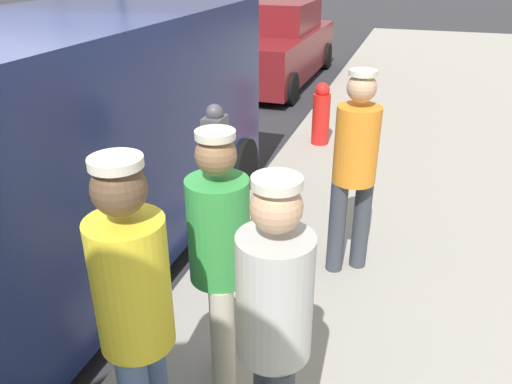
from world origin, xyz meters
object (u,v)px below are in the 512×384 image
(pedestrian_in_gray, at_px, (274,323))
(fire_hydrant, at_px, (321,114))
(parked_sedan_ahead, at_px, (272,46))
(pedestrian_in_green, at_px, (220,253))
(parked_van, at_px, (36,154))
(pedestrian_in_orange, at_px, (355,163))
(parking_meter_near, at_px, (216,170))
(pedestrian_in_yellow, at_px, (135,311))

(pedestrian_in_gray, xyz_separation_m, fire_hydrant, (-0.73, 4.93, -0.54))
(pedestrian_in_gray, relative_size, parked_sedan_ahead, 0.38)
(pedestrian_in_green, xyz_separation_m, parked_van, (-1.88, 0.82, 0.05))
(pedestrian_in_gray, bearing_deg, pedestrian_in_green, 133.59)
(pedestrian_in_green, relative_size, parked_sedan_ahead, 0.38)
(pedestrian_in_green, bearing_deg, pedestrian_in_orange, 70.34)
(pedestrian_in_gray, distance_m, pedestrian_in_orange, 1.98)
(parked_sedan_ahead, bearing_deg, pedestrian_in_orange, -68.85)
(pedestrian_in_green, distance_m, fire_hydrant, 4.50)
(parking_meter_near, distance_m, parked_sedan_ahead, 7.74)
(pedestrian_in_gray, bearing_deg, parking_meter_near, 120.99)
(pedestrian_in_yellow, bearing_deg, pedestrian_in_gray, 16.11)
(pedestrian_in_green, xyz_separation_m, fire_hydrant, (-0.28, 4.46, -0.53))
(pedestrian_in_orange, bearing_deg, parked_sedan_ahead, 111.15)
(parking_meter_near, height_order, pedestrian_in_orange, pedestrian_in_orange)
(pedestrian_in_orange, distance_m, pedestrian_in_green, 1.60)
(parking_meter_near, xyz_separation_m, pedestrian_in_green, (0.38, -0.90, -0.08))
(parked_sedan_ahead, bearing_deg, parked_van, -88.03)
(parked_van, relative_size, parked_sedan_ahead, 1.18)
(pedestrian_in_yellow, bearing_deg, pedestrian_in_green, 76.97)
(pedestrian_in_gray, xyz_separation_m, parked_van, (-2.33, 1.29, 0.05))
(parked_van, bearing_deg, parking_meter_near, 3.36)
(fire_hydrant, bearing_deg, parking_meter_near, -91.61)
(pedestrian_in_yellow, bearing_deg, parking_meter_near, 98.40)
(pedestrian_in_green, height_order, parked_sedan_ahead, pedestrian_in_green)
(parked_van, height_order, fire_hydrant, parked_van)
(parking_meter_near, xyz_separation_m, pedestrian_in_gray, (0.83, -1.38, -0.07))
(pedestrian_in_orange, relative_size, pedestrian_in_green, 1.01)
(pedestrian_in_orange, xyz_separation_m, fire_hydrant, (-0.82, 2.95, -0.55))
(pedestrian_in_gray, bearing_deg, fire_hydrant, 98.38)
(parked_van, distance_m, parked_sedan_ahead, 7.63)
(pedestrian_in_orange, xyz_separation_m, parked_van, (-2.42, -0.69, 0.04))
(parking_meter_near, xyz_separation_m, pedestrian_in_orange, (0.92, 0.60, -0.06))
(parked_sedan_ahead, relative_size, fire_hydrant, 5.14)
(pedestrian_in_gray, relative_size, pedestrian_in_yellow, 0.96)
(pedestrian_in_gray, distance_m, pedestrian_in_green, 0.65)
(pedestrian_in_gray, relative_size, parked_van, 0.32)
(parking_meter_near, distance_m, pedestrian_in_yellow, 1.57)
(pedestrian_in_orange, distance_m, parked_sedan_ahead, 7.43)
(parked_sedan_ahead, bearing_deg, pedestrian_in_gray, -73.79)
(parking_meter_near, xyz_separation_m, parked_van, (-1.50, -0.09, -0.03))
(parked_van, bearing_deg, pedestrian_in_orange, 15.99)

